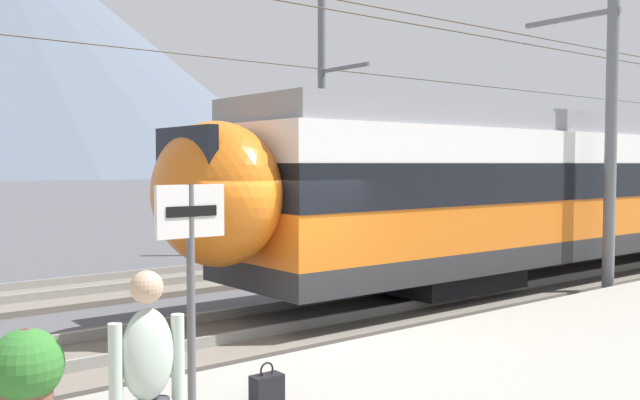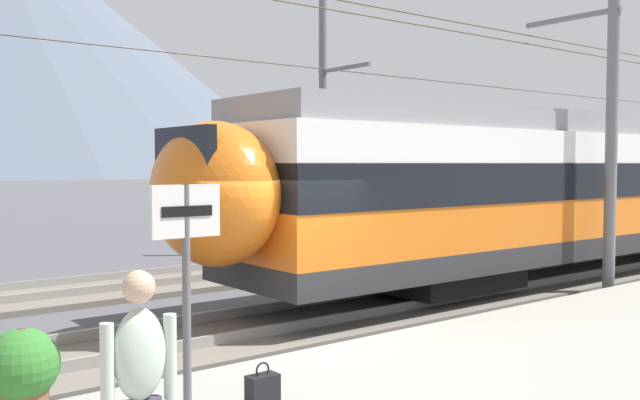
{
  "view_description": "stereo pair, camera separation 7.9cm",
  "coord_description": "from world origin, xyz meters",
  "px_view_note": "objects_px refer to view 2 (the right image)",
  "views": [
    {
      "loc": [
        -5.9,
        -7.95,
        2.74
      ],
      "look_at": [
        3.17,
        3.58,
        1.97
      ],
      "focal_mm": 39.11,
      "sensor_mm": 36.0,
      "label": 1
    },
    {
      "loc": [
        -5.84,
        -8.0,
        2.74
      ],
      "look_at": [
        3.17,
        3.58,
        1.97
      ],
      "focal_mm": 39.11,
      "sensor_mm": 36.0,
      "label": 2
    }
  ],
  "objects_px": {
    "train_near_platform": "(617,184)",
    "passenger_walking": "(140,382)",
    "potted_plant_platform_edge": "(22,370)",
    "handbag_near_sign": "(263,388)",
    "catenary_mast_far_side": "(326,114)",
    "catenary_mast_mid": "(606,90)",
    "platform_sign": "(186,246)"
  },
  "relations": [
    {
      "from": "potted_plant_platform_edge",
      "to": "handbag_near_sign",
      "type": "bearing_deg",
      "value": -21.74
    },
    {
      "from": "catenary_mast_mid",
      "to": "passenger_walking",
      "type": "xyz_separation_m",
      "value": [
        -11.54,
        -3.37,
        -2.94
      ]
    },
    {
      "from": "train_near_platform",
      "to": "catenary_mast_far_side",
      "type": "distance_m",
      "value": 8.26
    },
    {
      "from": "train_near_platform",
      "to": "catenary_mast_mid",
      "type": "relative_size",
      "value": 0.55
    },
    {
      "from": "handbag_near_sign",
      "to": "catenary_mast_far_side",
      "type": "bearing_deg",
      "value": 49.08
    },
    {
      "from": "platform_sign",
      "to": "handbag_near_sign",
      "type": "distance_m",
      "value": 1.64
    },
    {
      "from": "catenary_mast_mid",
      "to": "passenger_walking",
      "type": "relative_size",
      "value": 26.94
    },
    {
      "from": "catenary_mast_mid",
      "to": "catenary_mast_far_side",
      "type": "height_order",
      "value": "catenary_mast_far_side"
    },
    {
      "from": "platform_sign",
      "to": "potted_plant_platform_edge",
      "type": "relative_size",
      "value": 2.42
    },
    {
      "from": "catenary_mast_mid",
      "to": "train_near_platform",
      "type": "bearing_deg",
      "value": 25.59
    },
    {
      "from": "catenary_mast_mid",
      "to": "catenary_mast_far_side",
      "type": "distance_m",
      "value": 8.62
    },
    {
      "from": "train_near_platform",
      "to": "platform_sign",
      "type": "distance_m",
      "value": 14.52
    },
    {
      "from": "train_near_platform",
      "to": "passenger_walking",
      "type": "relative_size",
      "value": 14.87
    },
    {
      "from": "train_near_platform",
      "to": "handbag_near_sign",
      "type": "bearing_deg",
      "value": -164.39
    },
    {
      "from": "catenary_mast_far_side",
      "to": "catenary_mast_mid",
      "type": "bearing_deg",
      "value": -86.7
    },
    {
      "from": "passenger_walking",
      "to": "handbag_near_sign",
      "type": "xyz_separation_m",
      "value": [
        1.89,
        1.42,
        -0.79
      ]
    },
    {
      "from": "passenger_walking",
      "to": "potted_plant_platform_edge",
      "type": "distance_m",
      "value": 2.28
    },
    {
      "from": "platform_sign",
      "to": "handbag_near_sign",
      "type": "height_order",
      "value": "platform_sign"
    },
    {
      "from": "platform_sign",
      "to": "passenger_walking",
      "type": "height_order",
      "value": "platform_sign"
    },
    {
      "from": "train_near_platform",
      "to": "passenger_walking",
      "type": "height_order",
      "value": "train_near_platform"
    },
    {
      "from": "train_near_platform",
      "to": "handbag_near_sign",
      "type": "height_order",
      "value": "train_near_platform"
    },
    {
      "from": "passenger_walking",
      "to": "catenary_mast_mid",
      "type": "bearing_deg",
      "value": 16.29
    },
    {
      "from": "train_near_platform",
      "to": "platform_sign",
      "type": "bearing_deg",
      "value": -165.9
    },
    {
      "from": "catenary_mast_far_side",
      "to": "potted_plant_platform_edge",
      "type": "relative_size",
      "value": 50.23
    },
    {
      "from": "passenger_walking",
      "to": "handbag_near_sign",
      "type": "height_order",
      "value": "passenger_walking"
    },
    {
      "from": "train_near_platform",
      "to": "catenary_mast_far_side",
      "type": "relative_size",
      "value": 0.55
    },
    {
      "from": "train_near_platform",
      "to": "catenary_mast_mid",
      "type": "distance_m",
      "value": 4.58
    },
    {
      "from": "passenger_walking",
      "to": "potted_plant_platform_edge",
      "type": "height_order",
      "value": "passenger_walking"
    },
    {
      "from": "train_near_platform",
      "to": "handbag_near_sign",
      "type": "xyz_separation_m",
      "value": [
        -13.36,
        -3.73,
        -1.72
      ]
    },
    {
      "from": "train_near_platform",
      "to": "catenary_mast_mid",
      "type": "height_order",
      "value": "catenary_mast_mid"
    },
    {
      "from": "catenary_mast_mid",
      "to": "platform_sign",
      "type": "relative_size",
      "value": 20.74
    },
    {
      "from": "handbag_near_sign",
      "to": "train_near_platform",
      "type": "bearing_deg",
      "value": 15.61
    }
  ]
}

